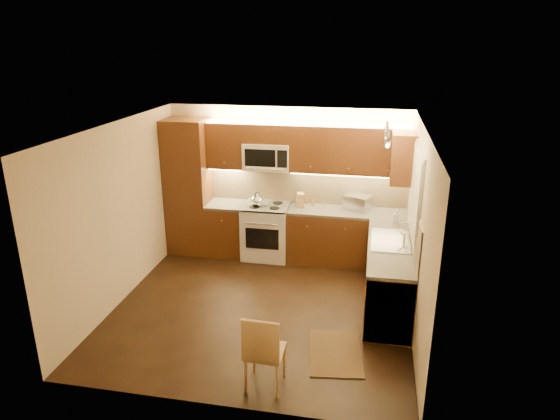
% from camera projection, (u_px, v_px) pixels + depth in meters
% --- Properties ---
extents(floor, '(4.00, 4.00, 0.01)m').
position_uv_depth(floor, '(262.00, 307.00, 6.93)').
color(floor, black).
rests_on(floor, ground).
extents(ceiling, '(4.00, 4.00, 0.01)m').
position_uv_depth(ceiling, '(260.00, 128.00, 6.10)').
color(ceiling, beige).
rests_on(ceiling, ground).
extents(wall_back, '(4.00, 0.01, 2.50)m').
position_uv_depth(wall_back, '(287.00, 182.00, 8.37)').
color(wall_back, '#C2AD8D').
rests_on(wall_back, ground).
extents(wall_front, '(4.00, 0.01, 2.50)m').
position_uv_depth(wall_front, '(213.00, 297.00, 4.66)').
color(wall_front, '#C2AD8D').
rests_on(wall_front, ground).
extents(wall_left, '(0.01, 4.00, 2.50)m').
position_uv_depth(wall_left, '(120.00, 213.00, 6.87)').
color(wall_left, '#C2AD8D').
rests_on(wall_left, ground).
extents(wall_right, '(0.01, 4.00, 2.50)m').
position_uv_depth(wall_right, '(418.00, 234.00, 6.16)').
color(wall_right, '#C2AD8D').
rests_on(wall_right, ground).
extents(pantry, '(0.70, 0.60, 2.30)m').
position_uv_depth(pantry, '(189.00, 187.00, 8.42)').
color(pantry, '#421C0E').
rests_on(pantry, floor).
extents(base_cab_back_left, '(0.62, 0.60, 0.86)m').
position_uv_depth(base_cab_back_left, '(228.00, 229.00, 8.54)').
color(base_cab_back_left, '#421C0E').
rests_on(base_cab_back_left, floor).
extents(counter_back_left, '(0.62, 0.60, 0.04)m').
position_uv_depth(counter_back_left, '(227.00, 204.00, 8.39)').
color(counter_back_left, '#3A3835').
rests_on(counter_back_left, base_cab_back_left).
extents(base_cab_back_right, '(1.92, 0.60, 0.86)m').
position_uv_depth(base_cab_back_right, '(346.00, 238.00, 8.18)').
color(base_cab_back_right, '#421C0E').
rests_on(base_cab_back_right, floor).
extents(counter_back_right, '(1.92, 0.60, 0.04)m').
position_uv_depth(counter_back_right, '(347.00, 212.00, 8.03)').
color(counter_back_right, '#3A3835').
rests_on(counter_back_right, base_cab_back_right).
extents(base_cab_right, '(0.60, 2.00, 0.86)m').
position_uv_depth(base_cab_right, '(388.00, 276.00, 6.85)').
color(base_cab_right, '#421C0E').
rests_on(base_cab_right, floor).
extents(counter_right, '(0.60, 2.00, 0.04)m').
position_uv_depth(counter_right, '(391.00, 247.00, 6.70)').
color(counter_right, '#3A3835').
rests_on(counter_right, base_cab_right).
extents(dishwasher, '(0.58, 0.60, 0.84)m').
position_uv_depth(dishwasher, '(389.00, 302.00, 6.20)').
color(dishwasher, silver).
rests_on(dishwasher, floor).
extents(backsplash_back, '(3.30, 0.02, 0.60)m').
position_uv_depth(backsplash_back, '(308.00, 186.00, 8.31)').
color(backsplash_back, tan).
rests_on(backsplash_back, wall_back).
extents(backsplash_right, '(0.02, 2.00, 0.60)m').
position_uv_depth(backsplash_right, '(415.00, 226.00, 6.55)').
color(backsplash_right, tan).
rests_on(backsplash_right, wall_right).
extents(upper_cab_back_left, '(0.62, 0.35, 0.75)m').
position_uv_depth(upper_cab_back_left, '(227.00, 145.00, 8.18)').
color(upper_cab_back_left, '#421C0E').
rests_on(upper_cab_back_left, wall_back).
extents(upper_cab_back_right, '(1.92, 0.35, 0.75)m').
position_uv_depth(upper_cab_back_right, '(351.00, 150.00, 7.82)').
color(upper_cab_back_right, '#421C0E').
rests_on(upper_cab_back_right, wall_back).
extents(upper_cab_bridge, '(0.76, 0.35, 0.31)m').
position_uv_depth(upper_cab_bridge, '(267.00, 133.00, 7.98)').
color(upper_cab_bridge, '#421C0E').
rests_on(upper_cab_bridge, wall_back).
extents(upper_cab_right_corner, '(0.35, 0.50, 0.75)m').
position_uv_depth(upper_cab_right_corner, '(403.00, 158.00, 7.28)').
color(upper_cab_right_corner, '#421C0E').
rests_on(upper_cab_right_corner, wall_right).
extents(stove, '(0.76, 0.65, 0.92)m').
position_uv_depth(stove, '(266.00, 231.00, 8.38)').
color(stove, silver).
rests_on(stove, floor).
extents(microwave, '(0.76, 0.38, 0.44)m').
position_uv_depth(microwave, '(267.00, 156.00, 8.09)').
color(microwave, silver).
rests_on(microwave, wall_back).
extents(window_frame, '(0.03, 1.44, 1.24)m').
position_uv_depth(window_frame, '(416.00, 194.00, 6.56)').
color(window_frame, silver).
rests_on(window_frame, wall_right).
extents(window_blinds, '(0.02, 1.36, 1.16)m').
position_uv_depth(window_blinds, '(415.00, 194.00, 6.56)').
color(window_blinds, silver).
rests_on(window_blinds, wall_right).
extents(sink, '(0.52, 0.86, 0.15)m').
position_uv_depth(sink, '(391.00, 236.00, 6.81)').
color(sink, silver).
rests_on(sink, counter_right).
extents(faucet, '(0.20, 0.04, 0.30)m').
position_uv_depth(faucet, '(405.00, 232.00, 6.76)').
color(faucet, silver).
rests_on(faucet, counter_right).
extents(track_light_bar, '(0.04, 1.20, 0.03)m').
position_uv_depth(track_light_bar, '(388.00, 130.00, 6.21)').
color(track_light_bar, silver).
rests_on(track_light_bar, ceiling).
extents(kettle, '(0.27, 0.27, 0.25)m').
position_uv_depth(kettle, '(257.00, 199.00, 8.15)').
color(kettle, silver).
rests_on(kettle, stove).
extents(toaster_oven, '(0.49, 0.44, 0.24)m').
position_uv_depth(toaster_oven, '(358.00, 202.00, 8.05)').
color(toaster_oven, silver).
rests_on(toaster_oven, counter_back_right).
extents(knife_block, '(0.15, 0.19, 0.23)m').
position_uv_depth(knife_block, '(301.00, 200.00, 8.19)').
color(knife_block, '#9A6D45').
rests_on(knife_block, counter_back_right).
extents(spice_jar_a, '(0.04, 0.04, 0.11)m').
position_uv_depth(spice_jar_a, '(297.00, 200.00, 8.38)').
color(spice_jar_a, silver).
rests_on(spice_jar_a, counter_back_right).
extents(spice_jar_b, '(0.05, 0.05, 0.10)m').
position_uv_depth(spice_jar_b, '(307.00, 201.00, 8.35)').
color(spice_jar_b, brown).
rests_on(spice_jar_b, counter_back_right).
extents(spice_jar_c, '(0.05, 0.05, 0.10)m').
position_uv_depth(spice_jar_c, '(324.00, 204.00, 8.19)').
color(spice_jar_c, silver).
rests_on(spice_jar_c, counter_back_right).
extents(spice_jar_d, '(0.05, 0.05, 0.10)m').
position_uv_depth(spice_jar_d, '(313.00, 203.00, 8.25)').
color(spice_jar_d, olive).
rests_on(spice_jar_d, counter_back_right).
extents(soap_bottle, '(0.09, 0.10, 0.20)m').
position_uv_depth(soap_bottle, '(397.00, 216.00, 7.51)').
color(soap_bottle, silver).
rests_on(soap_bottle, counter_right).
extents(rug, '(0.72, 0.98, 0.01)m').
position_uv_depth(rug, '(336.00, 353.00, 5.89)').
color(rug, black).
rests_on(rug, floor).
extents(dining_chair, '(0.41, 0.41, 0.89)m').
position_uv_depth(dining_chair, '(265.00, 349.00, 5.22)').
color(dining_chair, '#9A6D45').
rests_on(dining_chair, floor).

